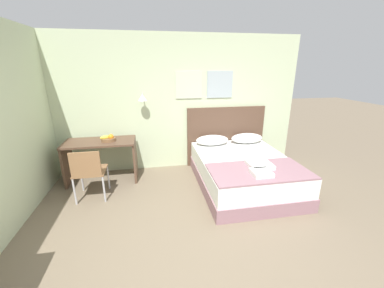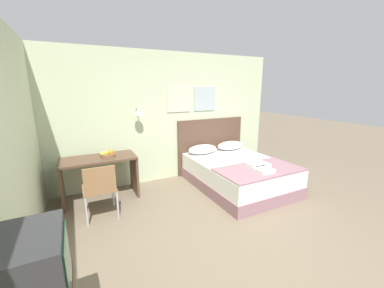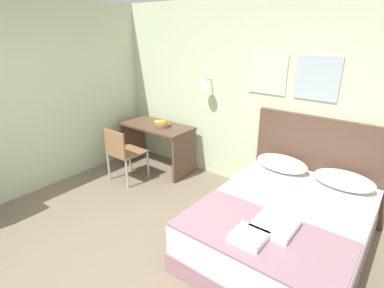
{
  "view_description": "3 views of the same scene",
  "coord_description": "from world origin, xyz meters",
  "px_view_note": "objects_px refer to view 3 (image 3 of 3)",
  "views": [
    {
      "loc": [
        -0.43,
        -1.96,
        2.07
      ],
      "look_at": [
        0.28,
        1.93,
        0.74
      ],
      "focal_mm": 22.0,
      "sensor_mm": 36.0,
      "label": 1
    },
    {
      "loc": [
        -1.67,
        -1.89,
        1.96
      ],
      "look_at": [
        0.21,
        1.8,
        0.95
      ],
      "focal_mm": 22.0,
      "sensor_mm": 36.0,
      "label": 2
    },
    {
      "loc": [
        2.01,
        -1.06,
        2.25
      ],
      "look_at": [
        -0.22,
        1.8,
        0.85
      ],
      "focal_mm": 28.0,
      "sensor_mm": 36.0,
      "label": 3
    }
  ],
  "objects_px": {
    "bed": "(283,228)",
    "folded_towel_mid_bed": "(249,237)",
    "desk": "(157,138)",
    "desk_chair": "(122,150)",
    "pillow_right": "(344,180)",
    "throw_blanket": "(260,234)",
    "folded_towel_near_foot": "(275,225)",
    "headboard": "(318,165)",
    "fruit_bowl": "(162,124)",
    "pillow_left": "(282,163)"
  },
  "relations": [
    {
      "from": "bed",
      "to": "folded_towel_near_foot",
      "type": "distance_m",
      "value": 0.56
    },
    {
      "from": "pillow_right",
      "to": "desk",
      "type": "height_order",
      "value": "desk"
    },
    {
      "from": "pillow_right",
      "to": "folded_towel_mid_bed",
      "type": "bearing_deg",
      "value": -105.14
    },
    {
      "from": "headboard",
      "to": "throw_blanket",
      "type": "relative_size",
      "value": 1.11
    },
    {
      "from": "bed",
      "to": "folded_towel_mid_bed",
      "type": "relative_size",
      "value": 7.3
    },
    {
      "from": "pillow_right",
      "to": "desk",
      "type": "relative_size",
      "value": 0.53
    },
    {
      "from": "folded_towel_near_foot",
      "to": "desk_chair",
      "type": "relative_size",
      "value": 0.42
    },
    {
      "from": "pillow_right",
      "to": "fruit_bowl",
      "type": "relative_size",
      "value": 2.42
    },
    {
      "from": "headboard",
      "to": "pillow_left",
      "type": "height_order",
      "value": "headboard"
    },
    {
      "from": "pillow_left",
      "to": "folded_towel_mid_bed",
      "type": "xyz_separation_m",
      "value": [
        0.33,
        -1.51,
        -0.04
      ]
    },
    {
      "from": "pillow_left",
      "to": "folded_towel_near_foot",
      "type": "bearing_deg",
      "value": -70.21
    },
    {
      "from": "folded_towel_mid_bed",
      "to": "pillow_right",
      "type": "bearing_deg",
      "value": 74.86
    },
    {
      "from": "throw_blanket",
      "to": "desk_chair",
      "type": "relative_size",
      "value": 1.75
    },
    {
      "from": "folded_towel_mid_bed",
      "to": "fruit_bowl",
      "type": "relative_size",
      "value": 1.02
    },
    {
      "from": "desk",
      "to": "desk_chair",
      "type": "bearing_deg",
      "value": -95.92
    },
    {
      "from": "pillow_left",
      "to": "desk",
      "type": "relative_size",
      "value": 0.53
    },
    {
      "from": "headboard",
      "to": "desk",
      "type": "xyz_separation_m",
      "value": [
        -2.5,
        -0.38,
        -0.08
      ]
    },
    {
      "from": "pillow_left",
      "to": "fruit_bowl",
      "type": "height_order",
      "value": "fruit_bowl"
    },
    {
      "from": "bed",
      "to": "desk_chair",
      "type": "xyz_separation_m",
      "value": [
        -2.57,
        -0.01,
        0.25
      ]
    },
    {
      "from": "headboard",
      "to": "fruit_bowl",
      "type": "distance_m",
      "value": 2.38
    },
    {
      "from": "desk_chair",
      "to": "headboard",
      "type": "bearing_deg",
      "value": 22.41
    },
    {
      "from": "pillow_right",
      "to": "desk",
      "type": "distance_m",
      "value": 2.87
    },
    {
      "from": "pillow_right",
      "to": "desk_chair",
      "type": "bearing_deg",
      "value": -164.91
    },
    {
      "from": "folded_towel_mid_bed",
      "to": "throw_blanket",
      "type": "bearing_deg",
      "value": 74.94
    },
    {
      "from": "bed",
      "to": "throw_blanket",
      "type": "distance_m",
      "value": 0.65
    },
    {
      "from": "headboard",
      "to": "folded_towel_mid_bed",
      "type": "relative_size",
      "value": 6.0
    },
    {
      "from": "pillow_left",
      "to": "pillow_right",
      "type": "relative_size",
      "value": 1.0
    },
    {
      "from": "headboard",
      "to": "fruit_bowl",
      "type": "xyz_separation_m",
      "value": [
        -2.34,
        -0.4,
        0.19
      ]
    },
    {
      "from": "bed",
      "to": "pillow_left",
      "type": "bearing_deg",
      "value": 115.44
    },
    {
      "from": "pillow_left",
      "to": "folded_towel_mid_bed",
      "type": "distance_m",
      "value": 1.55
    },
    {
      "from": "folded_towel_near_foot",
      "to": "desk",
      "type": "bearing_deg",
      "value": 156.51
    },
    {
      "from": "fruit_bowl",
      "to": "folded_towel_mid_bed",
      "type": "bearing_deg",
      "value": -30.95
    },
    {
      "from": "bed",
      "to": "pillow_right",
      "type": "relative_size",
      "value": 3.07
    },
    {
      "from": "pillow_right",
      "to": "desk",
      "type": "xyz_separation_m",
      "value": [
        -2.87,
        -0.11,
        -0.09
      ]
    },
    {
      "from": "desk_chair",
      "to": "bed",
      "type": "bearing_deg",
      "value": 0.32
    },
    {
      "from": "headboard",
      "to": "throw_blanket",
      "type": "xyz_separation_m",
      "value": [
        0.0,
        -1.63,
        -0.07
      ]
    },
    {
      "from": "bed",
      "to": "pillow_left",
      "type": "distance_m",
      "value": 0.94
    },
    {
      "from": "bed",
      "to": "throw_blanket",
      "type": "bearing_deg",
      "value": -90.0
    },
    {
      "from": "headboard",
      "to": "throw_blanket",
      "type": "distance_m",
      "value": 1.64
    },
    {
      "from": "bed",
      "to": "pillow_left",
      "type": "height_order",
      "value": "pillow_left"
    },
    {
      "from": "folded_towel_mid_bed",
      "to": "desk_chair",
      "type": "relative_size",
      "value": 0.32
    },
    {
      "from": "desk_chair",
      "to": "desk",
      "type": "bearing_deg",
      "value": 84.08
    },
    {
      "from": "folded_towel_near_foot",
      "to": "pillow_right",
      "type": "bearing_deg",
      "value": 76.27
    },
    {
      "from": "folded_towel_near_foot",
      "to": "fruit_bowl",
      "type": "bearing_deg",
      "value": 155.55
    },
    {
      "from": "pillow_left",
      "to": "desk",
      "type": "height_order",
      "value": "desk"
    },
    {
      "from": "throw_blanket",
      "to": "folded_towel_near_foot",
      "type": "bearing_deg",
      "value": 63.56
    },
    {
      "from": "desk_chair",
      "to": "fruit_bowl",
      "type": "relative_size",
      "value": 3.14
    },
    {
      "from": "bed",
      "to": "folded_towel_near_foot",
      "type": "height_order",
      "value": "folded_towel_near_foot"
    },
    {
      "from": "throw_blanket",
      "to": "fruit_bowl",
      "type": "bearing_deg",
      "value": 152.11
    },
    {
      "from": "pillow_right",
      "to": "desk_chair",
      "type": "xyz_separation_m",
      "value": [
        -2.94,
        -0.79,
        -0.12
      ]
    }
  ]
}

